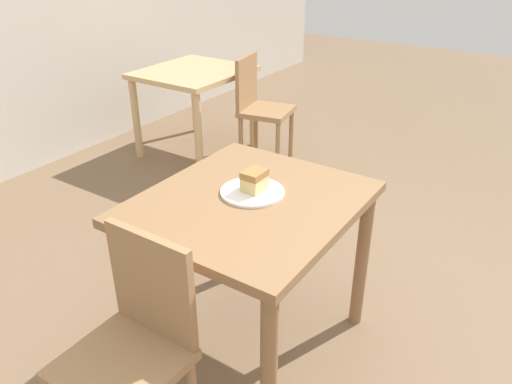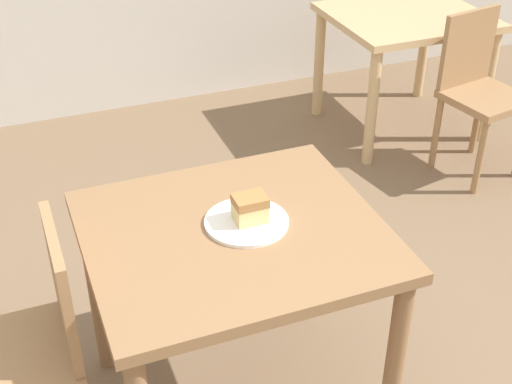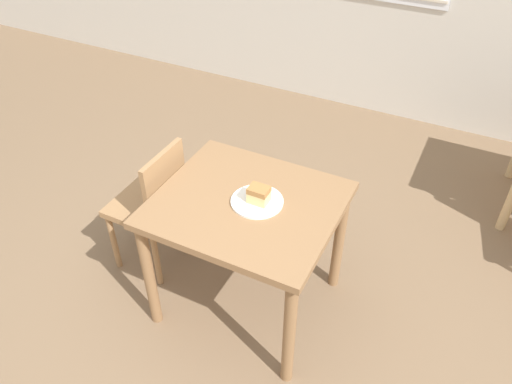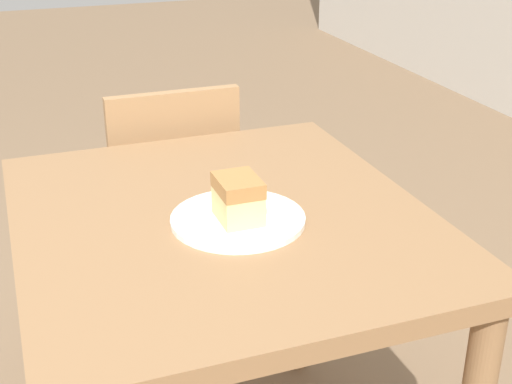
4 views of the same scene
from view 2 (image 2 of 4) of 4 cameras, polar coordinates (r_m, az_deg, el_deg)
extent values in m
cube|color=olive|center=(2.18, -1.77, -3.47)|extent=(0.90, 0.80, 0.04)
cylinder|color=olive|center=(2.33, 11.00, -13.57)|extent=(0.06, 0.06, 0.72)
cylinder|color=olive|center=(2.62, -12.63, -7.71)|extent=(0.06, 0.06, 0.72)
cylinder|color=olive|center=(2.79, 3.68, -3.98)|extent=(0.06, 0.06, 0.72)
cube|color=tan|center=(4.20, 11.98, 13.55)|extent=(0.84, 0.76, 0.04)
cylinder|color=tan|center=(3.89, 9.25, 6.61)|extent=(0.06, 0.06, 0.67)
cylinder|color=tan|center=(4.29, 17.98, 7.96)|extent=(0.06, 0.06, 0.67)
cylinder|color=tan|center=(4.41, 5.06, 10.17)|extent=(0.06, 0.06, 0.67)
cylinder|color=tan|center=(4.77, 13.26, 11.19)|extent=(0.06, 0.06, 0.67)
cube|color=#9E754C|center=(2.32, -18.73, -12.43)|extent=(0.37, 0.37, 0.04)
cylinder|color=#9E754C|center=(2.59, -14.67, -13.00)|extent=(0.04, 0.04, 0.42)
cube|color=#9E754C|center=(2.18, -15.28, -7.47)|extent=(0.03, 0.35, 0.40)
cube|color=#9E754C|center=(3.89, 17.93, 7.15)|extent=(0.44, 0.44, 0.04)
cylinder|color=#9E754C|center=(3.80, 17.48, 2.63)|extent=(0.04, 0.04, 0.42)
cylinder|color=#9E754C|center=(3.97, 14.22, 4.59)|extent=(0.04, 0.04, 0.42)
cylinder|color=#9E754C|center=(4.19, 17.27, 5.60)|extent=(0.04, 0.04, 0.42)
cube|color=#9E754C|center=(3.91, 16.61, 11.01)|extent=(0.35, 0.10, 0.40)
cylinder|color=white|center=(2.19, -0.77, -2.40)|extent=(0.26, 0.26, 0.01)
cube|color=#E0C67F|center=(2.17, -0.47, -1.64)|extent=(0.10, 0.08, 0.06)
cube|color=#A3703D|center=(2.15, -0.48, -0.70)|extent=(0.10, 0.08, 0.03)
camera|label=1|loc=(1.14, -67.25, -5.04)|focal=35.00mm
camera|label=3|loc=(1.49, 78.71, 21.53)|focal=35.00mm
camera|label=4|loc=(2.30, 32.22, 11.51)|focal=50.00mm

